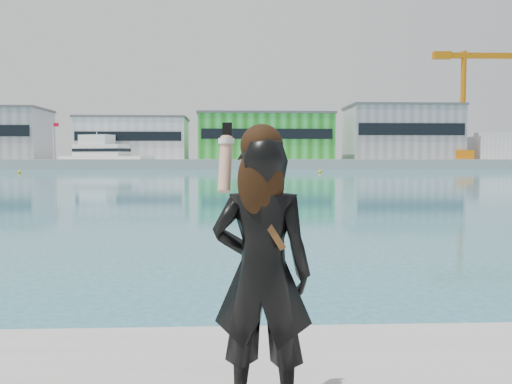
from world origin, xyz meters
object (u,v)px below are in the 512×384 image
motor_yacht (104,156)px  buoy_near (320,173)px  buoy_far (19,173)px  dock_crane (468,101)px  woman (262,265)px

motor_yacht → buoy_near: 54.01m
motor_yacht → buoy_far: (-4.28, -36.84, -2.64)m
dock_crane → motor_yacht: (-79.93, -3.92, -12.43)m
buoy_near → buoy_far: size_ratio=1.00×
dock_crane → buoy_near: size_ratio=48.00×
motor_yacht → woman: (26.56, -118.70, -1.01)m
buoy_far → woman: (30.83, -81.86, 1.62)m
dock_crane → buoy_far: 94.76m
buoy_near → woman: size_ratio=0.31×
buoy_near → buoy_far: same height
buoy_far → dock_crane: bearing=25.8°
motor_yacht → buoy_far: bearing=-73.7°
buoy_near → buoy_far: 44.49m
dock_crane → motor_yacht: 80.99m
dock_crane → woman: (-53.37, -122.61, -13.44)m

